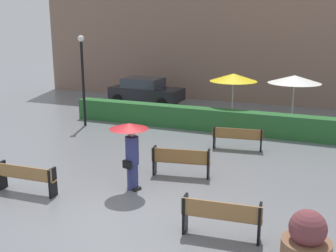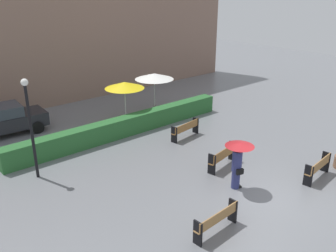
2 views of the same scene
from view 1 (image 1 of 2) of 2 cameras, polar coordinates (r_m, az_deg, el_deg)
The scene contains 13 objects.
ground_plane at distance 10.78m, azimuth -6.44°, elevation -11.31°, with size 60.00×60.00×0.00m, color slate.
bench_mid_center at distance 12.57m, azimuth 1.83°, elevation -4.79°, with size 1.84×0.66×0.90m.
bench_near_left at distance 12.03m, azimuth -19.38°, elevation -6.68°, with size 1.84×0.42×0.82m.
bench_near_right at distance 9.19m, azimuth 7.49°, elevation -12.37°, with size 1.79×0.50×0.89m.
bench_back_row at distance 15.43m, azimuth 9.74°, elevation -1.48°, with size 1.89×0.60×0.84m.
pedestrian_with_umbrella at distance 11.38m, azimuth -5.28°, elevation -2.63°, with size 1.09×1.09×1.97m.
planter_pot at distance 8.70m, azimuth 18.91°, elevation -15.07°, with size 0.98×0.98×1.13m.
lamp_post at distance 18.86m, azimuth -11.92°, elevation 7.48°, with size 0.28×0.28×4.12m.
patio_umbrella_yellow at distance 18.92m, azimuth 9.20°, elevation 6.75°, with size 2.17×2.17×2.40m.
patio_umbrella_white at distance 19.19m, azimuth 17.37°, elevation 6.29°, with size 2.35×2.35×2.37m.
hedge_strip at distance 18.17m, azimuth 4.80°, elevation 1.01°, with size 12.58×0.70×0.98m, color #28602D.
building_facade at distance 24.94m, azimuth 11.84°, elevation 15.67°, with size 28.00×1.20×10.76m, color #846656.
parked_car at distance 23.64m, azimuth -3.18°, elevation 4.94°, with size 4.30×2.18×1.57m.
Camera 1 is at (4.79, -8.47, 4.63)m, focal length 43.36 mm.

